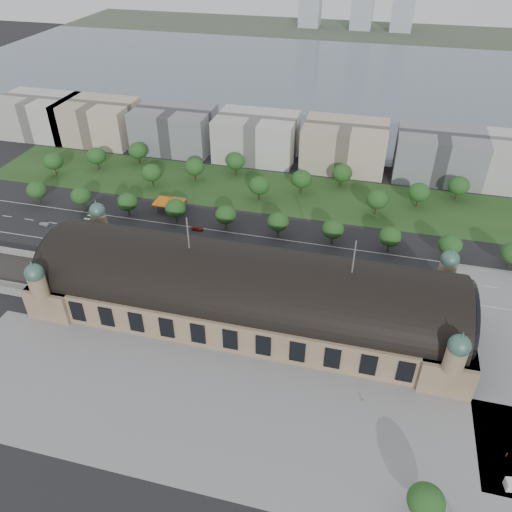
% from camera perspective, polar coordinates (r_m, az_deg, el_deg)
% --- Properties ---
extents(ground, '(900.00, 900.00, 0.00)m').
position_cam_1_polar(ground, '(181.76, -1.07, -6.61)').
color(ground, black).
rests_on(ground, ground).
extents(station, '(150.00, 48.40, 44.30)m').
position_cam_1_polar(station, '(175.03, -1.10, -4.11)').
color(station, '#9F8262').
rests_on(station, ground).
extents(plaza_south, '(190.00, 48.00, 0.12)m').
position_cam_1_polar(plaza_south, '(151.39, -1.79, -18.13)').
color(plaza_south, gray).
rests_on(plaza_south, ground).
extents(road_slab, '(260.00, 26.00, 0.10)m').
position_cam_1_polar(road_slab, '(214.95, -3.57, 0.89)').
color(road_slab, black).
rests_on(road_slab, ground).
extents(grass_belt, '(300.00, 45.00, 0.10)m').
position_cam_1_polar(grass_belt, '(259.13, 1.11, 7.45)').
color(grass_belt, '#24441B').
rests_on(grass_belt, ground).
extents(petrol_station, '(14.00, 13.00, 5.05)m').
position_cam_1_polar(petrol_station, '(245.70, -9.31, 6.06)').
color(petrol_station, '#D4630C').
rests_on(petrol_station, ground).
extents(lake, '(700.00, 320.00, 0.08)m').
position_cam_1_polar(lake, '(446.34, 9.55, 19.21)').
color(lake, slate).
rests_on(lake, ground).
extents(far_shore, '(700.00, 120.00, 0.14)m').
position_cam_1_polar(far_shore, '(640.59, 11.74, 23.89)').
color(far_shore, '#44513D').
rests_on(far_shore, ground).
extents(office_0, '(45.00, 32.00, 24.00)m').
position_cam_1_polar(office_0, '(351.79, -23.43, 14.49)').
color(office_0, beige).
rests_on(office_0, ground).
extents(office_1, '(45.00, 32.00, 24.00)m').
position_cam_1_polar(office_1, '(329.92, -17.61, 14.45)').
color(office_1, '#C2AF98').
rests_on(office_1, ground).
extents(office_2, '(45.00, 32.00, 24.00)m').
position_cam_1_polar(office_2, '(307.74, -9.29, 14.14)').
color(office_2, gray).
rests_on(office_2, ground).
extents(office_3, '(45.00, 32.00, 24.00)m').
position_cam_1_polar(office_3, '(292.51, 0.06, 13.45)').
color(office_3, beige).
rests_on(office_3, ground).
extents(office_4, '(45.00, 32.00, 24.00)m').
position_cam_1_polar(office_4, '(285.35, 10.07, 12.32)').
color(office_4, '#C2AF98').
rests_on(office_4, ground).
extents(office_5, '(45.00, 32.00, 24.00)m').
position_cam_1_polar(office_5, '(286.85, 20.18, 10.80)').
color(office_5, gray).
rests_on(office_5, ground).
extents(tree_row_0, '(9.60, 9.60, 11.52)m').
position_cam_1_polar(tree_row_0, '(266.44, -23.78, 6.92)').
color(tree_row_0, '#2D2116').
rests_on(tree_row_0, ground).
extents(tree_row_1, '(9.60, 9.60, 11.52)m').
position_cam_1_polar(tree_row_1, '(253.10, -19.36, 6.51)').
color(tree_row_1, '#2D2116').
rests_on(tree_row_1, ground).
extents(tree_row_2, '(9.60, 9.60, 11.52)m').
position_cam_1_polar(tree_row_2, '(241.41, -14.50, 6.01)').
color(tree_row_2, '#2D2116').
rests_on(tree_row_2, ground).
extents(tree_row_3, '(9.60, 9.60, 11.52)m').
position_cam_1_polar(tree_row_3, '(231.63, -9.19, 5.41)').
color(tree_row_3, '#2D2116').
rests_on(tree_row_3, ground).
extents(tree_row_4, '(9.60, 9.60, 11.52)m').
position_cam_1_polar(tree_row_4, '(224.00, -3.49, 4.71)').
color(tree_row_4, '#2D2116').
rests_on(tree_row_4, ground).
extents(tree_row_5, '(9.60, 9.60, 11.52)m').
position_cam_1_polar(tree_row_5, '(218.75, 2.54, 3.93)').
color(tree_row_5, '#2D2116').
rests_on(tree_row_5, ground).
extents(tree_row_6, '(9.60, 9.60, 11.52)m').
position_cam_1_polar(tree_row_6, '(216.06, 8.78, 3.06)').
color(tree_row_6, '#2D2116').
rests_on(tree_row_6, ground).
extents(tree_row_7, '(9.60, 9.60, 11.52)m').
position_cam_1_polar(tree_row_7, '(216.01, 15.09, 2.15)').
color(tree_row_7, '#2D2116').
rests_on(tree_row_7, ground).
extents(tree_row_8, '(9.60, 9.60, 11.52)m').
position_cam_1_polar(tree_row_8, '(218.62, 21.32, 1.23)').
color(tree_row_8, '#2D2116').
rests_on(tree_row_8, ground).
extents(tree_belt_0, '(10.40, 10.40, 12.48)m').
position_cam_1_polar(tree_belt_0, '(293.17, -22.17, 10.01)').
color(tree_belt_0, '#2D2116').
rests_on(tree_belt_0, ground).
extents(tree_belt_1, '(10.40, 10.40, 12.48)m').
position_cam_1_polar(tree_belt_1, '(291.95, -17.78, 10.86)').
color(tree_belt_1, '#2D2116').
rests_on(tree_belt_1, ground).
extents(tree_belt_2, '(10.40, 10.40, 12.48)m').
position_cam_1_polar(tree_belt_2, '(292.46, -13.36, 11.64)').
color(tree_belt_2, '#2D2116').
rests_on(tree_belt_2, ground).
extents(tree_belt_3, '(10.40, 10.40, 12.48)m').
position_cam_1_polar(tree_belt_3, '(265.00, -11.85, 9.29)').
color(tree_belt_3, '#2D2116').
rests_on(tree_belt_3, ground).
extents(tree_belt_4, '(10.40, 10.40, 12.48)m').
position_cam_1_polar(tree_belt_4, '(267.73, -7.04, 10.08)').
color(tree_belt_4, '#2D2116').
rests_on(tree_belt_4, ground).
extents(tree_belt_5, '(10.40, 10.40, 12.48)m').
position_cam_1_polar(tree_belt_5, '(272.30, -2.35, 10.77)').
color(tree_belt_5, '#2D2116').
rests_on(tree_belt_5, ground).
extents(tree_belt_6, '(10.40, 10.40, 12.48)m').
position_cam_1_polar(tree_belt_6, '(246.98, 0.36, 8.07)').
color(tree_belt_6, '#2D2116').
rests_on(tree_belt_6, ground).
extents(tree_belt_7, '(10.40, 10.40, 12.48)m').
position_cam_1_polar(tree_belt_7, '(254.21, 5.23, 8.76)').
color(tree_belt_7, '#2D2116').
rests_on(tree_belt_7, ground).
extents(tree_belt_8, '(10.40, 10.40, 12.48)m').
position_cam_1_polar(tree_belt_8, '(263.16, 9.82, 9.35)').
color(tree_belt_8, '#2D2116').
rests_on(tree_belt_8, ground).
extents(tree_belt_9, '(10.40, 10.40, 12.48)m').
position_cam_1_polar(tree_belt_9, '(241.40, 13.69, 6.31)').
color(tree_belt_9, '#2D2116').
rests_on(tree_belt_9, ground).
extents(tree_belt_10, '(10.40, 10.40, 12.48)m').
position_cam_1_polar(tree_belt_10, '(253.11, 18.13, 6.93)').
color(tree_belt_10, '#2D2116').
rests_on(tree_belt_10, ground).
extents(tree_belt_11, '(10.40, 10.40, 12.48)m').
position_cam_1_polar(tree_belt_11, '(266.20, 22.16, 7.47)').
color(tree_belt_11, '#2D2116').
rests_on(tree_belt_11, ground).
extents(tree_plaza_s, '(9.00, 9.00, 10.64)m').
position_cam_1_polar(tree_plaza_s, '(136.65, 18.86, -24.99)').
color(tree_plaza_s, '#2D2116').
rests_on(tree_plaza_s, ground).
extents(traffic_car_0, '(4.99, 2.53, 1.63)m').
position_cam_1_polar(traffic_car_0, '(249.65, -23.07, 3.42)').
color(traffic_car_0, silver).
rests_on(traffic_car_0, ground).
extents(traffic_car_1, '(4.52, 1.84, 1.46)m').
position_cam_1_polar(traffic_car_1, '(242.18, -19.20, 3.34)').
color(traffic_car_1, gray).
rests_on(traffic_car_1, ground).
extents(traffic_car_2, '(4.84, 2.37, 1.32)m').
position_cam_1_polar(traffic_car_2, '(214.29, -10.01, 0.45)').
color(traffic_car_2, black).
rests_on(traffic_car_2, ground).
extents(traffic_car_3, '(5.42, 2.36, 1.55)m').
position_cam_1_polar(traffic_car_3, '(227.74, -6.72, 3.12)').
color(traffic_car_3, maroon).
rests_on(traffic_car_3, ground).
extents(traffic_car_4, '(4.53, 2.28, 1.48)m').
position_cam_1_polar(traffic_car_4, '(200.76, 5.51, -1.79)').
color(traffic_car_4, '#1A284B').
rests_on(traffic_car_4, ground).
extents(parked_car_0, '(4.52, 3.50, 1.43)m').
position_cam_1_polar(parked_car_0, '(221.10, -17.54, 0.41)').
color(parked_car_0, black).
rests_on(parked_car_0, ground).
extents(parked_car_1, '(6.00, 5.00, 1.52)m').
position_cam_1_polar(parked_car_1, '(226.29, -18.17, 1.16)').
color(parked_car_1, maroon).
rests_on(parked_car_1, ground).
extents(parked_car_2, '(4.82, 4.25, 1.34)m').
position_cam_1_polar(parked_car_2, '(217.46, -15.76, 0.11)').
color(parked_car_2, '#1C1948').
rests_on(parked_car_2, ground).
extents(parked_car_3, '(4.28, 3.37, 1.37)m').
position_cam_1_polar(parked_car_3, '(207.92, -10.16, -0.79)').
color(parked_car_3, slate).
rests_on(parked_car_3, ground).
extents(parked_car_4, '(4.07, 3.11, 1.29)m').
position_cam_1_polar(parked_car_4, '(203.92, -6.02, -1.19)').
color(parked_car_4, '#BDBCBF').
rests_on(parked_car_4, ground).
extents(parked_car_5, '(5.83, 5.06, 1.49)m').
position_cam_1_polar(parked_car_5, '(203.27, -6.61, -1.34)').
color(parked_car_5, gray).
rests_on(parked_car_5, ground).
extents(parked_car_6, '(4.84, 3.41, 1.30)m').
position_cam_1_polar(parked_car_6, '(206.09, -8.83, -1.01)').
color(parked_car_6, black).
rests_on(parked_car_6, ground).
extents(bus_west, '(12.44, 2.95, 3.46)m').
position_cam_1_polar(bus_west, '(205.64, 0.08, -0.24)').
color(bus_west, '#C93F20').
rests_on(bus_west, ground).
extents(bus_mid, '(12.95, 3.42, 3.58)m').
position_cam_1_polar(bus_mid, '(205.95, -0.73, -0.16)').
color(bus_mid, beige).
rests_on(bus_mid, ground).
extents(bus_east, '(12.87, 4.09, 3.53)m').
position_cam_1_polar(bus_east, '(198.92, 6.97, -1.94)').
color(bus_east, beige).
rests_on(bus_east, ground).
extents(pedestrian_0, '(0.79, 0.50, 1.54)m').
position_cam_1_polar(pedestrian_0, '(157.50, 12.07, -15.87)').
color(pedestrian_0, gray).
rests_on(pedestrian_0, ground).
extents(pedestrian_1, '(0.64, 0.78, 1.83)m').
position_cam_1_polar(pedestrian_1, '(158.77, 26.73, -19.61)').
color(pedestrian_1, gray).
rests_on(pedestrian_1, ground).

